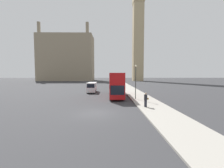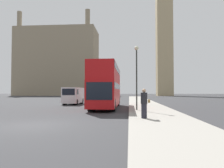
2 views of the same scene
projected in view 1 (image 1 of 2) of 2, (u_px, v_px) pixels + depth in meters
ground_plane at (96, 113)px, 16.27m from camera, size 300.00×300.00×0.00m
sidewalk_strip at (160, 112)px, 16.39m from camera, size 3.99×120.00×0.15m
clock_tower at (138, 25)px, 90.81m from camera, size 6.54×6.71×66.02m
building_block_distant at (67, 58)px, 96.60m from camera, size 33.76×15.80×34.98m
red_double_decker_bus at (116, 83)px, 27.91m from camera, size 2.44×10.92×4.42m
white_van at (92, 87)px, 34.41m from camera, size 1.94×5.07×2.28m
pedestrian at (146, 100)px, 18.55m from camera, size 0.55×0.39×1.77m
street_lamp at (136, 77)px, 24.18m from camera, size 0.36×0.36×5.57m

